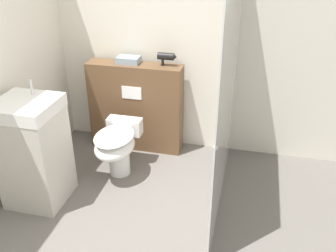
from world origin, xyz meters
TOP-DOWN VIEW (x-y plane):
  - wall_back at (0.00, 2.09)m, footprint 8.00×0.06m
  - partition_panel at (-0.46, 1.89)m, footprint 1.05×0.25m
  - shower_glass at (0.60, 1.16)m, footprint 0.04×1.80m
  - toilet at (-0.47, 1.27)m, footprint 0.38×0.64m
  - sink_vanity at (-1.06, 0.74)m, footprint 0.52×0.51m
  - hair_drier at (-0.11, 1.91)m, footprint 0.20×0.08m
  - folded_towel at (-0.53, 1.91)m, footprint 0.24×0.17m

SIDE VIEW (x-z plane):
  - toilet at x=-0.47m, z-range 0.08..0.61m
  - partition_panel at x=-0.46m, z-range 0.00..1.00m
  - sink_vanity at x=-1.06m, z-range -0.07..1.08m
  - folded_towel at x=-0.53m, z-range 1.00..1.07m
  - shower_glass at x=0.60m, z-range 0.00..2.17m
  - hair_drier at x=-0.11m, z-range 1.03..1.17m
  - wall_back at x=0.00m, z-range 0.00..2.50m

